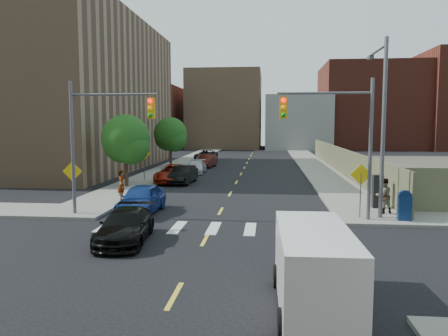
% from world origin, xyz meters
% --- Properties ---
extents(ground, '(160.00, 160.00, 0.00)m').
position_xyz_m(ground, '(0.00, 0.00, 0.00)').
color(ground, black).
rests_on(ground, ground).
extents(sidewalk_nw, '(3.50, 73.00, 0.15)m').
position_xyz_m(sidewalk_nw, '(-7.75, 41.50, 0.07)').
color(sidewalk_nw, gray).
rests_on(sidewalk_nw, ground).
extents(sidewalk_ne, '(3.50, 73.00, 0.15)m').
position_xyz_m(sidewalk_ne, '(7.75, 41.50, 0.07)').
color(sidewalk_ne, gray).
rests_on(sidewalk_ne, ground).
extents(fence_north, '(0.12, 44.00, 2.50)m').
position_xyz_m(fence_north, '(9.60, 28.00, 1.25)').
color(fence_north, '#6D6E4D').
rests_on(fence_north, ground).
extents(building_nw, '(22.00, 30.00, 16.00)m').
position_xyz_m(building_nw, '(-22.00, 30.00, 8.00)').
color(building_nw, '#8C6B4C').
rests_on(building_nw, ground).
extents(bg_bldg_west, '(14.00, 18.00, 12.00)m').
position_xyz_m(bg_bldg_west, '(-22.00, 70.00, 6.00)').
color(bg_bldg_west, '#592319').
rests_on(bg_bldg_west, ground).
extents(bg_bldg_midwest, '(14.00, 16.00, 15.00)m').
position_xyz_m(bg_bldg_midwest, '(-6.00, 72.00, 7.50)').
color(bg_bldg_midwest, '#8C6B4C').
rests_on(bg_bldg_midwest, ground).
extents(bg_bldg_center, '(12.00, 16.00, 10.00)m').
position_xyz_m(bg_bldg_center, '(8.00, 70.00, 5.00)').
color(bg_bldg_center, gray).
rests_on(bg_bldg_center, ground).
extents(bg_bldg_east, '(18.00, 18.00, 16.00)m').
position_xyz_m(bg_bldg_east, '(22.00, 72.00, 8.00)').
color(bg_bldg_east, '#592319').
rests_on(bg_bldg_east, ground).
extents(signal_nw, '(4.59, 0.30, 7.00)m').
position_xyz_m(signal_nw, '(-5.98, 6.00, 4.53)').
color(signal_nw, '#59595E').
rests_on(signal_nw, ground).
extents(signal_ne, '(4.59, 0.30, 7.00)m').
position_xyz_m(signal_ne, '(5.98, 6.00, 4.53)').
color(signal_ne, '#59595E').
rests_on(signal_ne, ground).
extents(streetlight_ne, '(0.25, 3.70, 9.00)m').
position_xyz_m(streetlight_ne, '(8.20, 6.90, 5.22)').
color(streetlight_ne, '#59595E').
rests_on(streetlight_ne, ground).
extents(warn_sign_nw, '(1.06, 0.06, 2.83)m').
position_xyz_m(warn_sign_nw, '(-7.80, 6.50, 1.99)').
color(warn_sign_nw, '#59595E').
rests_on(warn_sign_nw, ground).
extents(warn_sign_ne, '(1.06, 0.06, 2.83)m').
position_xyz_m(warn_sign_ne, '(7.20, 6.50, 1.99)').
color(warn_sign_ne, '#59595E').
rests_on(warn_sign_ne, ground).
extents(warn_sign_midwest, '(1.06, 0.06, 2.83)m').
position_xyz_m(warn_sign_midwest, '(-7.80, 20.00, 1.99)').
color(warn_sign_midwest, '#59595E').
rests_on(warn_sign_midwest, ground).
extents(tree_west_near, '(3.66, 3.64, 5.52)m').
position_xyz_m(tree_west_near, '(-8.00, 16.05, 3.48)').
color(tree_west_near, '#332114').
rests_on(tree_west_near, ground).
extents(tree_west_far, '(3.66, 3.64, 5.52)m').
position_xyz_m(tree_west_far, '(-8.00, 31.05, 3.48)').
color(tree_west_far, '#332114').
rests_on(tree_west_far, ground).
extents(parked_car_blue, '(1.96, 4.63, 1.56)m').
position_xyz_m(parked_car_blue, '(-4.20, 7.00, 0.78)').
color(parked_car_blue, navy).
rests_on(parked_car_blue, ground).
extents(parked_car_black, '(1.78, 4.46, 1.44)m').
position_xyz_m(parked_car_black, '(-4.24, 18.90, 0.72)').
color(parked_car_black, black).
rests_on(parked_car_black, ground).
extents(parked_car_red, '(2.45, 5.31, 1.47)m').
position_xyz_m(parked_car_red, '(-5.14, 19.33, 0.74)').
color(parked_car_red, '#A62210').
rests_on(parked_car_red, ground).
extents(parked_car_silver, '(1.86, 4.34, 1.25)m').
position_xyz_m(parked_car_silver, '(-4.43, 26.21, 0.62)').
color(parked_car_silver, '#B2B5BA').
rests_on(parked_car_silver, ground).
extents(parked_car_white, '(1.80, 4.25, 1.43)m').
position_xyz_m(parked_car_white, '(-4.78, 34.07, 0.72)').
color(parked_car_white, '#B9B9B9').
rests_on(parked_car_white, ground).
extents(parked_car_maroon, '(1.95, 4.50, 1.44)m').
position_xyz_m(parked_car_maroon, '(-4.20, 32.26, 0.72)').
color(parked_car_maroon, '#41120D').
rests_on(parked_car_maroon, ground).
extents(parked_car_grey, '(2.76, 5.28, 1.42)m').
position_xyz_m(parked_car_grey, '(-5.50, 40.57, 0.71)').
color(parked_car_grey, black).
rests_on(parked_car_grey, ground).
extents(black_sedan, '(2.30, 4.72, 1.32)m').
position_xyz_m(black_sedan, '(-3.20, 1.35, 0.66)').
color(black_sedan, black).
rests_on(black_sedan, ground).
extents(cargo_van, '(2.04, 4.73, 2.15)m').
position_xyz_m(cargo_van, '(3.79, -4.37, 1.13)').
color(cargo_van, silver).
rests_on(cargo_van, ground).
extents(mailbox, '(0.63, 0.50, 1.48)m').
position_xyz_m(mailbox, '(9.20, 6.00, 0.87)').
color(mailbox, navy).
rests_on(mailbox, sidewalk_ne).
extents(payphone, '(0.56, 0.46, 1.85)m').
position_xyz_m(payphone, '(8.67, 9.11, 1.07)').
color(payphone, black).
rests_on(payphone, sidewalk_ne).
extents(pedestrian_west, '(0.68, 0.80, 1.87)m').
position_xyz_m(pedestrian_west, '(-6.30, 9.92, 1.08)').
color(pedestrian_west, gray).
rests_on(pedestrian_west, sidewalk_nw).
extents(pedestrian_east, '(1.08, 0.96, 1.84)m').
position_xyz_m(pedestrian_east, '(8.62, 7.62, 1.07)').
color(pedestrian_east, gray).
rests_on(pedestrian_east, sidewalk_ne).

